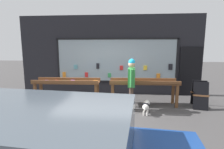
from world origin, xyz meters
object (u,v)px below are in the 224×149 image
Objects in this scene: display_table_left at (67,84)px; person_browsing at (131,81)px; sandwich_board_sign at (200,94)px; display_table_right at (144,85)px; small_dog at (146,106)px.

person_browsing is (2.38, -0.61, 0.28)m from display_table_left.
display_table_left is at bearing -169.99° from sandwich_board_sign.
display_table_right reaches higher than display_table_left.
display_table_left is 1.00× the size of display_table_right.
display_table_right is (2.83, -0.00, 0.02)m from display_table_left.
sandwich_board_sign is (1.92, -0.09, -0.28)m from display_table_right.
person_browsing reaches higher than small_dog.
display_table_left is 2.47m from person_browsing.
person_browsing is 2.49m from sandwich_board_sign.
display_table_right is at bearing -34.39° from person_browsing.
small_dog is 0.64× the size of sandwich_board_sign.
small_dog is at bearing -17.09° from display_table_left.
sandwich_board_sign reaches higher than display_table_left.
display_table_right reaches higher than small_dog.
person_browsing is at bearing 72.60° from small_dog.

